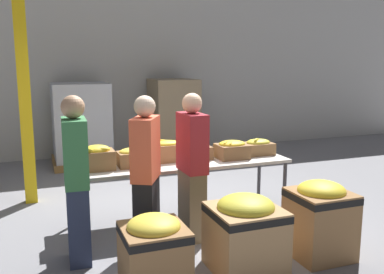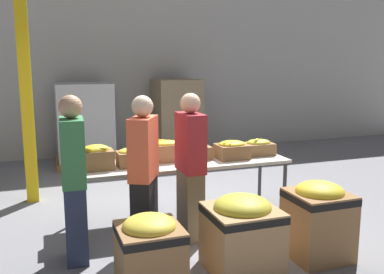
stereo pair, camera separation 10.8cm
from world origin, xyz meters
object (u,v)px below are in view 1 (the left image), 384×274
at_px(sorting_table, 184,165).
at_px(support_pillar, 22,63).
at_px(banana_box_5, 258,146).
at_px(donation_bin_0, 154,249).
at_px(pallet_stack_1, 174,119).
at_px(banana_box_0, 97,157).
at_px(donation_bin_1, 245,231).
at_px(volunteer_1, 192,168).
at_px(banana_box_2, 167,150).
at_px(banana_box_3, 196,151).
at_px(donation_bin_2, 320,217).
at_px(banana_box_4, 232,149).
at_px(volunteer_0, 76,181).
at_px(pallet_stack_0, 81,125).
at_px(volunteer_2, 146,175).
at_px(banana_box_1, 134,157).

distance_m(sorting_table, support_pillar, 2.67).
bearing_deg(banana_box_5, support_pillar, 155.17).
bearing_deg(donation_bin_0, pallet_stack_1, 70.03).
distance_m(banana_box_5, donation_bin_0, 2.53).
xyz_separation_m(sorting_table, banana_box_0, (-1.10, -0.04, 0.20)).
distance_m(donation_bin_1, pallet_stack_1, 5.20).
height_order(volunteer_1, donation_bin_1, volunteer_1).
xyz_separation_m(banana_box_0, volunteer_1, (0.98, -0.59, -0.07)).
relative_size(sorting_table, banana_box_2, 6.82).
bearing_deg(banana_box_3, donation_bin_2, -64.50).
height_order(banana_box_0, banana_box_4, banana_box_0).
xyz_separation_m(volunteer_0, donation_bin_1, (1.50, -0.76, -0.44)).
bearing_deg(pallet_stack_0, banana_box_5, -60.09).
relative_size(support_pillar, pallet_stack_0, 2.49).
relative_size(volunteer_1, volunteer_2, 1.00).
bearing_deg(banana_box_5, volunteer_1, -151.45).
bearing_deg(banana_box_3, banana_box_4, -16.44).
height_order(banana_box_4, donation_bin_1, banana_box_4).
xyz_separation_m(volunteer_0, donation_bin_2, (2.37, -0.76, -0.42)).
bearing_deg(banana_box_3, volunteer_2, -136.55).
bearing_deg(volunteer_1, banana_box_3, -25.15).
relative_size(banana_box_1, volunteer_1, 0.24).
relative_size(banana_box_4, volunteer_0, 0.23).
relative_size(banana_box_2, support_pillar, 0.10).
relative_size(sorting_table, volunteer_0, 1.59).
bearing_deg(banana_box_4, volunteer_1, -143.45).
height_order(support_pillar, pallet_stack_1, support_pillar).
relative_size(sorting_table, donation_bin_2, 3.32).
distance_m(banana_box_5, volunteer_0, 2.63).
bearing_deg(banana_box_0, pallet_stack_1, 59.49).
xyz_separation_m(donation_bin_0, support_pillar, (-1.04, 2.93, 1.64)).
bearing_deg(banana_box_5, banana_box_3, 176.86).
distance_m(banana_box_2, volunteer_2, 0.97).
bearing_deg(banana_box_2, donation_bin_2, -54.24).
distance_m(banana_box_0, support_pillar, 1.96).
xyz_separation_m(volunteer_2, pallet_stack_1, (1.72, 4.32, -0.02)).
xyz_separation_m(banana_box_0, banana_box_3, (1.29, 0.12, -0.04)).
bearing_deg(volunteer_2, sorting_table, -14.59).
xyz_separation_m(volunteer_0, donation_bin_0, (0.58, -0.76, -0.49)).
xyz_separation_m(donation_bin_2, pallet_stack_0, (-1.86, 5.03, 0.36)).
relative_size(sorting_table, support_pillar, 0.68).
height_order(donation_bin_2, pallet_stack_1, pallet_stack_1).
xyz_separation_m(sorting_table, banana_box_4, (0.65, -0.05, 0.17)).
bearing_deg(banana_box_1, banana_box_2, 14.23).
height_order(banana_box_2, pallet_stack_1, pallet_stack_1).
bearing_deg(banana_box_2, support_pillar, 141.63).
bearing_deg(volunteer_1, volunteer_2, 101.15).
bearing_deg(banana_box_2, banana_box_4, -9.19).
height_order(volunteer_1, donation_bin_0, volunteer_1).
relative_size(banana_box_0, pallet_stack_1, 0.24).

